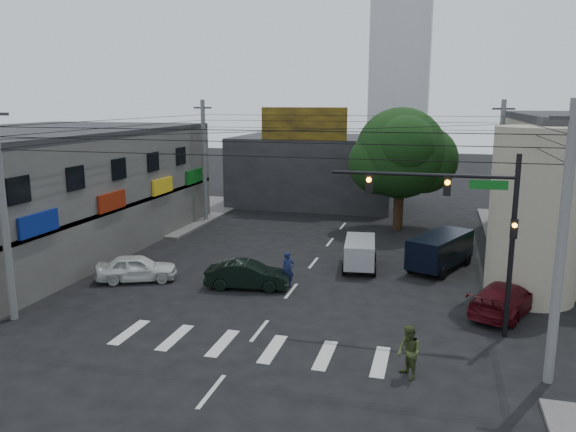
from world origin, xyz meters
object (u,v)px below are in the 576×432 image
at_px(utility_pole_near_left, 3,213).
at_px(traffic_officer, 288,270).
at_px(dark_sedan, 248,275).
at_px(navy_van, 440,252).
at_px(traffic_gantry, 468,214).
at_px(street_tree, 400,153).
at_px(utility_pole_far_left, 204,162).
at_px(utility_pole_far_right, 499,170).
at_px(maroon_sedan, 505,298).
at_px(utility_pole_near_right, 561,247).
at_px(white_compact, 137,268).
at_px(pedestrian_olive, 409,352).
at_px(silver_minivan, 360,254).

bearing_deg(utility_pole_near_left, traffic_officer, 34.66).
bearing_deg(dark_sedan, navy_van, -65.96).
distance_m(traffic_gantry, traffic_officer, 9.71).
height_order(street_tree, utility_pole_far_left, utility_pole_far_left).
distance_m(traffic_gantry, dark_sedan, 11.22).
bearing_deg(traffic_gantry, utility_pole_far_right, 81.06).
bearing_deg(maroon_sedan, utility_pole_far_right, -68.05).
relative_size(street_tree, utility_pole_far_right, 0.95).
bearing_deg(utility_pole_near_right, maroon_sedan, 97.13).
bearing_deg(utility_pole_near_right, street_tree, 106.82).
xyz_separation_m(utility_pole_near_right, maroon_sedan, (-0.76, 6.09, -3.90)).
relative_size(dark_sedan, navy_van, 0.83).
xyz_separation_m(traffic_gantry, maroon_sedan, (1.91, 2.59, -4.14)).
xyz_separation_m(white_compact, pedestrian_olive, (14.08, -6.93, 0.23)).
xyz_separation_m(utility_pole_near_left, dark_sedan, (8.30, 6.38, -3.92)).
relative_size(traffic_gantry, white_compact, 1.66).
relative_size(traffic_gantry, traffic_officer, 4.03).
height_order(utility_pole_near_right, utility_pole_far_left, same).
distance_m(street_tree, silver_minivan, 11.46).
height_order(utility_pole_far_right, silver_minivan, utility_pole_far_right).
bearing_deg(white_compact, street_tree, -61.07).
distance_m(dark_sedan, silver_minivan, 6.81).
height_order(traffic_gantry, navy_van, traffic_gantry).
height_order(utility_pole_near_right, maroon_sedan, utility_pole_near_right).
relative_size(traffic_gantry, dark_sedan, 1.68).
height_order(street_tree, traffic_officer, street_tree).
relative_size(white_compact, navy_van, 0.84).
distance_m(dark_sedan, white_compact, 5.89).
distance_m(traffic_gantry, maroon_sedan, 5.24).
distance_m(maroon_sedan, pedestrian_olive, 7.95).
xyz_separation_m(utility_pole_far_left, dark_sedan, (8.30, -14.12, -3.92)).
height_order(utility_pole_near_right, silver_minivan, utility_pole_near_right).
relative_size(white_compact, traffic_officer, 2.42).
bearing_deg(street_tree, maroon_sedan, -69.58).
height_order(utility_pole_far_right, pedestrian_olive, utility_pole_far_right).
height_order(dark_sedan, traffic_officer, traffic_officer).
height_order(navy_van, pedestrian_olive, navy_van).
xyz_separation_m(traffic_gantry, utility_pole_far_right, (2.68, 17.00, -0.23)).
height_order(maroon_sedan, pedestrian_olive, pedestrian_olive).
xyz_separation_m(traffic_gantry, white_compact, (-15.90, 2.50, -4.15)).
xyz_separation_m(utility_pole_near_left, white_compact, (2.43, 6.00, -3.92)).
relative_size(utility_pole_near_left, utility_pole_far_left, 1.00).
xyz_separation_m(utility_pole_far_left, maroon_sedan, (20.24, -14.41, -3.90)).
relative_size(navy_van, traffic_officer, 2.89).
height_order(white_compact, pedestrian_olive, pedestrian_olive).
relative_size(utility_pole_far_left, utility_pole_far_right, 1.00).
xyz_separation_m(street_tree, utility_pole_far_left, (-14.50, -1.00, -0.87)).
height_order(traffic_gantry, pedestrian_olive, traffic_gantry).
relative_size(utility_pole_far_right, navy_van, 1.78).
bearing_deg(navy_van, street_tree, 41.64).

